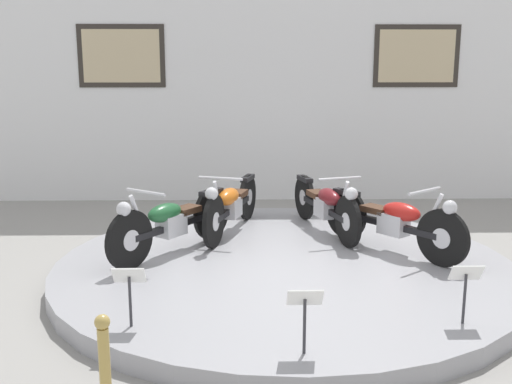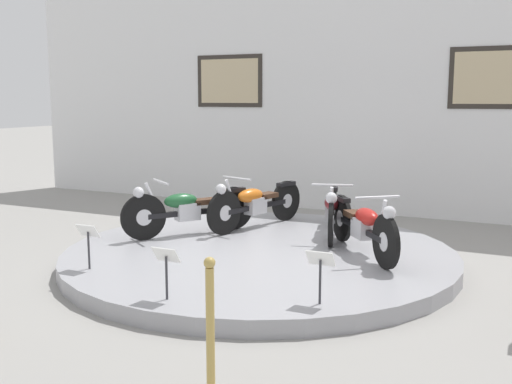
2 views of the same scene
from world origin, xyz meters
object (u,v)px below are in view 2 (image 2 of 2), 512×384
(info_placard_front_right, at_px, (320,265))
(stanchion_post_right_of_entry, at_px, (211,354))
(info_placard_front_centre, at_px, (166,262))
(motorcycle_red, at_px, (363,224))
(motorcycle_green, at_px, (187,208))
(motorcycle_orange, at_px, (255,202))
(info_placard_front_left, at_px, (88,237))
(motorcycle_maroon, at_px, (333,209))

(info_placard_front_right, xyz_separation_m, stanchion_post_right_of_entry, (-0.20, -1.71, -0.20))
(info_placard_front_centre, bearing_deg, info_placard_front_right, 20.04)
(info_placard_front_right, bearing_deg, motorcycle_red, 93.26)
(motorcycle_red, relative_size, info_placard_front_centre, 3.09)
(motorcycle_red, bearing_deg, info_placard_front_centre, -117.41)
(motorcycle_green, height_order, info_placard_front_centre, motorcycle_green)
(motorcycle_green, bearing_deg, motorcycle_orange, 51.67)
(motorcycle_orange, bearing_deg, motorcycle_green, -128.33)
(motorcycle_red, distance_m, info_placard_front_centre, 2.71)
(info_placard_front_centre, bearing_deg, motorcycle_green, 117.39)
(motorcycle_red, bearing_deg, info_placard_front_left, -143.73)
(motorcycle_green, distance_m, motorcycle_orange, 1.05)
(motorcycle_green, relative_size, motorcycle_orange, 0.86)
(motorcycle_green, height_order, stanchion_post_right_of_entry, stanchion_post_right_of_entry)
(info_placard_front_left, bearing_deg, info_placard_front_right, 0.00)
(motorcycle_orange, relative_size, stanchion_post_right_of_entry, 1.85)
(motorcycle_green, xyz_separation_m, info_placard_front_centre, (1.24, -2.40, -0.01))
(motorcycle_red, relative_size, info_placard_front_right, 3.09)
(motorcycle_maroon, xyz_separation_m, info_placard_front_left, (-1.95, -2.73, -0.00))
(motorcycle_green, height_order, info_placard_front_right, motorcycle_green)
(motorcycle_green, bearing_deg, info_placard_front_right, -36.28)
(info_placard_front_centre, bearing_deg, motorcycle_maroon, 79.55)
(motorcycle_orange, bearing_deg, motorcycle_maroon, -0.06)
(info_placard_front_left, bearing_deg, motorcycle_orange, 74.44)
(info_placard_front_left, distance_m, stanchion_post_right_of_entry, 3.04)
(info_placard_front_centre, bearing_deg, info_placard_front_left, 159.96)
(info_placard_front_left, relative_size, info_placard_front_centre, 1.00)
(motorcycle_orange, bearing_deg, info_placard_front_right, -54.46)
(motorcycle_orange, bearing_deg, info_placard_front_centre, -79.55)
(motorcycle_green, xyz_separation_m, motorcycle_maroon, (1.84, 0.82, -0.01))
(motorcycle_red, bearing_deg, motorcycle_maroon, 128.50)
(stanchion_post_right_of_entry, bearing_deg, info_placard_front_right, 83.39)
(motorcycle_orange, height_order, motorcycle_maroon, motorcycle_orange)
(info_placard_front_centre, distance_m, info_placard_front_right, 1.44)
(info_placard_front_left, height_order, info_placard_front_centre, same)
(stanchion_post_right_of_entry, bearing_deg, motorcycle_green, 123.61)
(motorcycle_red, bearing_deg, stanchion_post_right_of_entry, -91.41)
(motorcycle_green, distance_m, motorcycle_red, 2.49)
(motorcycle_maroon, bearing_deg, info_placard_front_centre, -100.45)
(motorcycle_green, height_order, motorcycle_maroon, motorcycle_green)
(motorcycle_maroon, relative_size, stanchion_post_right_of_entry, 1.85)
(motorcycle_maroon, bearing_deg, motorcycle_red, -51.50)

